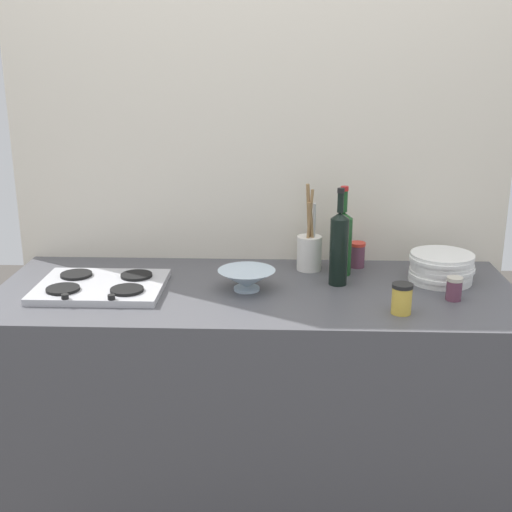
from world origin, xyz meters
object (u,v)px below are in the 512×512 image
Objects in this scene: condiment_jar_front at (357,255)px; condiment_jar_spare at (402,299)px; wine_bottle_mid_left at (339,247)px; utensil_crock at (309,250)px; plate_stack at (441,268)px; wine_bottle_leftmost at (343,241)px; condiment_jar_rear at (454,288)px; stovetop_hob at (101,286)px; mixing_bowl at (247,279)px.

condiment_jar_spare is at bearing -79.37° from condiment_jar_front.
wine_bottle_mid_left is 1.04× the size of utensil_crock.
utensil_crock reaches higher than plate_stack.
wine_bottle_leftmost is 4.17× the size of condiment_jar_rear.
mixing_bowl is at bearing 2.19° from stovetop_hob.
mixing_bowl is (-0.34, -0.19, -0.09)m from wine_bottle_leftmost.
stovetop_hob is 1.25× the size of wine_bottle_mid_left.
wine_bottle_leftmost is 0.44m from condiment_jar_rear.
wine_bottle_leftmost is 1.66× the size of mixing_bowl.
wine_bottle_mid_left reaches higher than plate_stack.
utensil_crock is (-0.09, 0.16, -0.06)m from wine_bottle_mid_left.
wine_bottle_mid_left reaches higher than condiment_jar_rear.
wine_bottle_mid_left is 0.20m from utensil_crock.
condiment_jar_front reaches higher than mixing_bowl.
stovetop_hob is 0.50m from mixing_bowl.
condiment_jar_rear is (1.19, -0.05, 0.03)m from stovetop_hob.
condiment_jar_rear is at bearing -50.80° from condiment_jar_front.
mixing_bowl is 0.69m from condiment_jar_rear.
utensil_crock is at bearing 19.25° from stovetop_hob.
condiment_jar_spare is (0.09, -0.47, 0.00)m from condiment_jar_front.
condiment_jar_spare reaches higher than condiment_jar_rear.
wine_bottle_leftmost is 3.41× the size of condiment_jar_front.
condiment_jar_front is at bearing 150.68° from plate_stack.
plate_stack reaches higher than condiment_jar_front.
wine_bottle_mid_left reaches higher than utensil_crock.
plate_stack reaches higher than condiment_jar_spare.
condiment_jar_front is 0.45m from condiment_jar_rear.
plate_stack is 0.19m from condiment_jar_rear.
wine_bottle_leftmost is at bearing 168.68° from plate_stack.
condiment_jar_front is 0.48m from condiment_jar_spare.
wine_bottle_leftmost is at bearing -22.04° from utensil_crock.
mixing_bowl is at bearing -145.91° from condiment_jar_front.
mixing_bowl is (0.50, 0.02, 0.03)m from stovetop_hob.
wine_bottle_leftmost is (-0.35, 0.07, 0.07)m from plate_stack.
plate_stack reaches higher than condiment_jar_rear.
utensil_crock is (0.22, 0.23, 0.04)m from mixing_bowl.
condiment_jar_spare is at bearing -57.73° from utensil_crock.
mixing_bowl is 0.60× the size of utensil_crock.
condiment_jar_spare reaches higher than mixing_bowl.
stovetop_hob is 1.01m from condiment_jar_spare.
utensil_crock reaches higher than wine_bottle_leftmost.
plate_stack is 0.67× the size of wine_bottle_mid_left.
utensil_crock is 0.56m from condiment_jar_rear.
plate_stack is 0.70× the size of wine_bottle_leftmost.
condiment_jar_spare is (0.15, -0.38, -0.08)m from wine_bottle_leftmost.
plate_stack reaches higher than stovetop_hob.
mixing_bowl is 2.04× the size of condiment_jar_spare.
wine_bottle_mid_left is at bearing 6.44° from stovetop_hob.
plate_stack is at bearing -29.32° from condiment_jar_front.
stovetop_hob is 4.42× the size of condiment_jar_spare.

